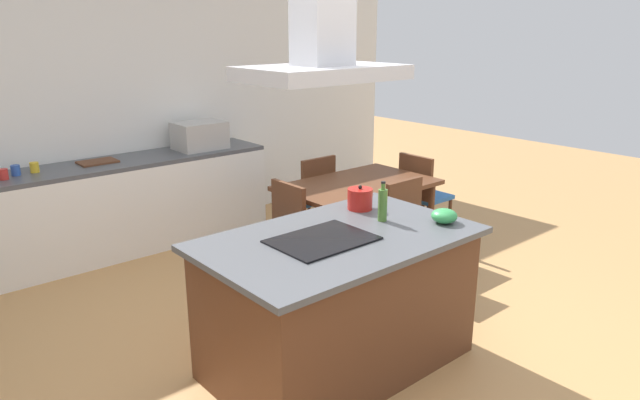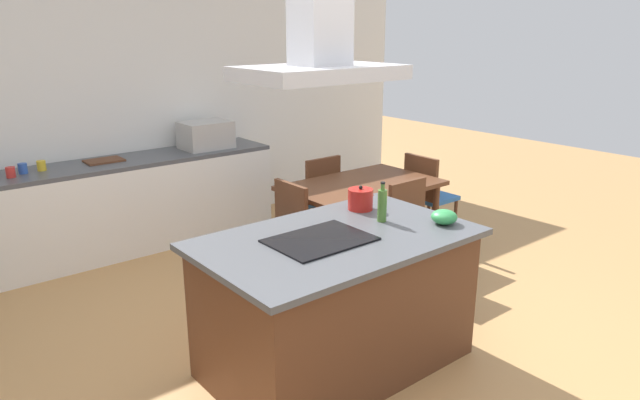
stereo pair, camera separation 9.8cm
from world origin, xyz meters
name	(u,v)px [view 2 (the right image)]	position (x,y,z in m)	size (l,w,h in m)	color
ground	(222,287)	(0.00, 1.50, 0.00)	(16.00, 16.00, 0.00)	tan
wall_back	(128,107)	(0.00, 3.25, 1.35)	(7.20, 0.10, 2.70)	white
kitchen_island	(337,301)	(0.00, 0.00, 0.45)	(1.72, 1.06, 0.90)	#59331E
cooktop	(320,240)	(-0.14, 0.00, 0.91)	(0.60, 0.44, 0.01)	black
tea_kettle	(361,199)	(0.48, 0.30, 0.97)	(0.23, 0.18, 0.17)	#B21E19
olive_oil_bottle	(382,205)	(0.41, 0.02, 1.01)	(0.06, 0.06, 0.27)	#47722D
mixing_bowl	(444,217)	(0.69, -0.27, 0.95)	(0.17, 0.17, 0.09)	#33934C
back_counter	(138,203)	(-0.12, 2.88, 0.45)	(2.76, 0.62, 0.90)	white
countertop_microwave	(206,135)	(0.66, 2.88, 1.04)	(0.50, 0.38, 0.28)	#B2AFAA
coffee_mug_red	(11,172)	(-1.22, 2.83, 0.95)	(0.08, 0.08, 0.09)	red
coffee_mug_blue	(23,168)	(-1.11, 2.91, 0.95)	(0.08, 0.08, 0.09)	#2D56B2
coffee_mug_yellow	(41,166)	(-0.95, 2.92, 0.95)	(0.08, 0.08, 0.09)	gold
cutting_board	(104,161)	(-0.40, 2.93, 0.91)	(0.34, 0.24, 0.02)	#59331E
dining_table	(362,192)	(1.34, 1.21, 0.67)	(1.40, 0.90, 0.75)	#59331E
chair_at_right_end	(427,191)	(2.26, 1.21, 0.51)	(0.42, 0.42, 0.89)	#2D6BB7
chair_at_left_end	(281,229)	(0.43, 1.21, 0.51)	(0.42, 0.42, 0.89)	#2D6BB7
chair_facing_back_wall	(317,193)	(1.34, 1.87, 0.51)	(0.42, 0.42, 0.89)	#2D6BB7
chair_facing_island	(415,227)	(1.34, 0.54, 0.51)	(0.42, 0.42, 0.89)	#2D6BB7
range_hood	(320,33)	(-0.14, 0.00, 2.10)	(0.90, 0.55, 0.78)	#ADADB2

